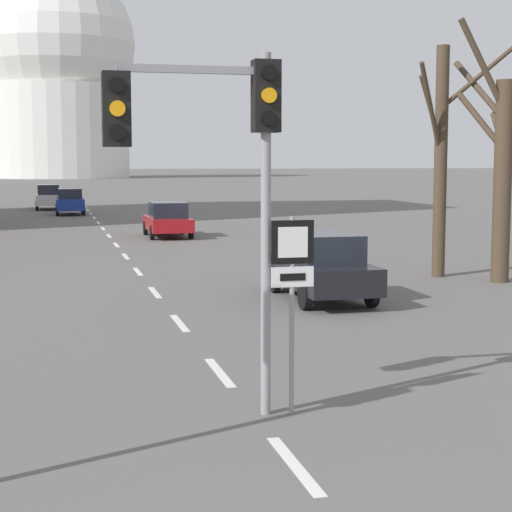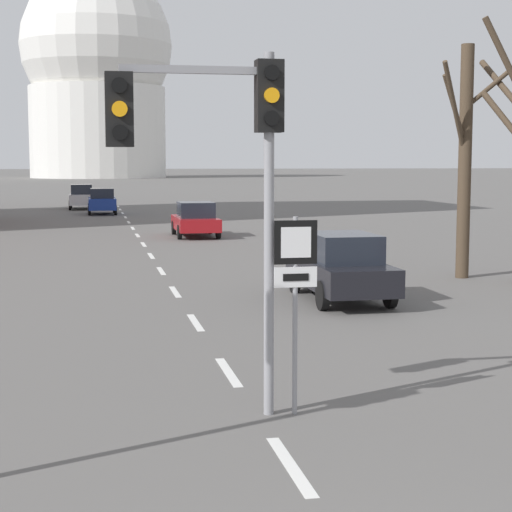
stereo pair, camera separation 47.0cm
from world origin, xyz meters
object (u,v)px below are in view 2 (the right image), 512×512
object	(u,v)px
sedan_mid_centre	(195,219)
sedan_near_left	(341,266)
route_sign_post	(295,280)
sedan_far_left	(102,201)
sedan_near_right	(82,197)
traffic_signal_centre_tall	(218,142)

from	to	relation	value
sedan_mid_centre	sedan_near_left	bearing A→B (deg)	-85.96
route_sign_post	sedan_far_left	xyz separation A→B (m)	(-1.90, 46.58, -1.03)
sedan_far_left	sedan_near_right	bearing A→B (deg)	101.90
traffic_signal_centre_tall	sedan_mid_centre	size ratio (longest dim) A/B	1.14
sedan_near_right	sedan_mid_centre	size ratio (longest dim) A/B	1.01
sedan_mid_centre	traffic_signal_centre_tall	bearing A→B (deg)	-96.38
traffic_signal_centre_tall	sedan_near_left	size ratio (longest dim) A/B	1.10
route_sign_post	sedan_near_left	size ratio (longest dim) A/B	0.61
sedan_near_right	traffic_signal_centre_tall	bearing A→B (deg)	-87.60
traffic_signal_centre_tall	route_sign_post	world-z (taller)	traffic_signal_centre_tall
traffic_signal_centre_tall	sedan_near_right	bearing A→B (deg)	92.40
route_sign_post	sedan_near_left	xyz separation A→B (m)	(3.46, 9.34, -1.03)
route_sign_post	sedan_near_right	distance (m)	53.21
traffic_signal_centre_tall	sedan_far_left	world-z (taller)	traffic_signal_centre_tall
traffic_signal_centre_tall	sedan_near_right	distance (m)	53.15
traffic_signal_centre_tall	sedan_far_left	bearing A→B (deg)	91.05
sedan_near_right	sedan_far_left	world-z (taller)	sedan_near_right
route_sign_post	sedan_mid_centre	size ratio (longest dim) A/B	0.64
traffic_signal_centre_tall	sedan_near_right	xyz separation A→B (m)	(-2.22, 53.03, -2.85)
sedan_mid_centre	route_sign_post	bearing A→B (deg)	-94.26
sedan_near_left	sedan_far_left	distance (m)	37.63
sedan_near_left	sedan_far_left	size ratio (longest dim) A/B	1.12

